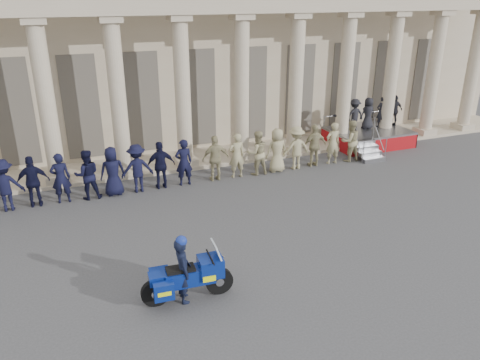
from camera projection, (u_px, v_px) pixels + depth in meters
name	position (u px, v px, depth m)	size (l,w,h in m)	color
ground	(218.00, 267.00, 12.97)	(90.00, 90.00, 0.00)	#3C3C3E
building	(123.00, 46.00, 24.00)	(40.00, 12.50, 9.00)	tan
officer_rank	(124.00, 170.00, 17.40)	(20.31, 0.71, 1.87)	black
reviewing_stand	(366.00, 121.00, 22.89)	(4.03, 3.74, 2.32)	gray
motorcycle	(188.00, 277.00, 11.41)	(2.31, 0.96, 1.48)	black
rider	(183.00, 269.00, 11.28)	(0.44, 0.64, 1.79)	black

